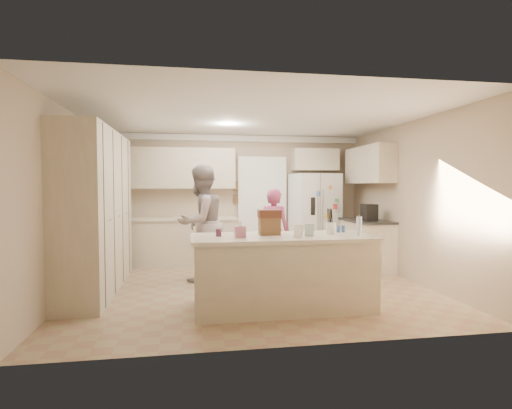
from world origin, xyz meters
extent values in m
cube|color=#8E694F|center=(0.00, 0.00, -0.01)|extent=(5.20, 4.60, 0.02)
cube|color=white|center=(0.00, 0.00, 2.61)|extent=(5.20, 4.60, 0.02)
cube|color=tan|center=(0.00, 2.31, 1.30)|extent=(5.20, 0.02, 2.60)
cube|color=tan|center=(0.00, -2.31, 1.30)|extent=(5.20, 0.02, 2.60)
cube|color=tan|center=(-2.61, 0.00, 1.30)|extent=(0.02, 4.60, 2.60)
cube|color=tan|center=(2.61, 0.00, 1.30)|extent=(0.02, 4.60, 2.60)
cube|color=white|center=(0.00, 2.26, 2.53)|extent=(5.20, 0.08, 0.12)
cube|color=beige|center=(-2.30, 0.20, 1.18)|extent=(0.60, 2.60, 2.35)
cube|color=beige|center=(-1.15, 2.00, 0.44)|extent=(2.20, 0.60, 0.88)
cube|color=beige|center=(-1.15, 1.99, 0.90)|extent=(2.24, 0.63, 0.04)
cube|color=beige|center=(-1.15, 2.12, 1.90)|extent=(2.20, 0.35, 0.80)
cube|color=black|center=(0.55, 2.28, 1.05)|extent=(0.90, 0.06, 2.10)
cube|color=white|center=(0.55, 2.24, 1.05)|extent=(1.02, 0.03, 2.22)
cube|color=brown|center=(0.02, 2.27, 1.55)|extent=(0.15, 0.02, 0.20)
cube|color=brown|center=(0.02, 2.27, 1.28)|extent=(0.15, 0.02, 0.20)
cube|color=white|center=(1.59, 1.95, 0.90)|extent=(0.99, 0.81, 1.80)
cube|color=gray|center=(1.59, 1.59, 0.90)|extent=(0.02, 0.02, 1.78)
cube|color=black|center=(1.37, 1.58, 1.15)|extent=(0.22, 0.03, 0.35)
cylinder|color=silver|center=(1.54, 1.58, 1.05)|extent=(0.02, 0.02, 0.85)
cylinder|color=silver|center=(1.64, 1.58, 1.05)|extent=(0.02, 0.02, 0.85)
cube|color=beige|center=(1.65, 2.12, 2.10)|extent=(0.95, 0.35, 0.45)
cube|color=beige|center=(2.30, 1.00, 0.44)|extent=(0.60, 1.20, 0.88)
cube|color=#2D2B28|center=(2.29, 1.00, 0.90)|extent=(0.63, 1.24, 0.04)
cube|color=beige|center=(2.43, 1.20, 1.95)|extent=(0.35, 1.50, 0.70)
cube|color=black|center=(2.25, 0.80, 1.07)|extent=(0.22, 0.28, 0.30)
cube|color=beige|center=(0.20, -1.10, 0.44)|extent=(2.20, 0.90, 0.88)
cube|color=beige|center=(0.20, -1.10, 0.90)|extent=(2.28, 0.96, 0.05)
cylinder|color=white|center=(0.85, -1.05, 1.00)|extent=(0.13, 0.13, 0.15)
cube|color=#CE7797|center=(-0.35, -1.20, 1.00)|extent=(0.13, 0.13, 0.14)
cone|color=white|center=(-0.35, -1.20, 1.10)|extent=(0.08, 0.08, 0.08)
cube|color=brown|center=(0.05, -1.00, 1.04)|extent=(0.26, 0.18, 0.22)
cube|color=#592D1E|center=(0.05, -1.00, 1.20)|extent=(0.28, 0.20, 0.10)
cylinder|color=#59263F|center=(-0.60, -1.05, 0.97)|extent=(0.07, 0.07, 0.09)
cube|color=white|center=(0.35, -1.30, 1.01)|extent=(0.12, 0.06, 0.16)
cube|color=silver|center=(0.50, -1.25, 1.01)|extent=(0.12, 0.05, 0.16)
cylinder|color=silver|center=(1.15, -1.25, 1.04)|extent=(0.07, 0.07, 0.24)
cylinder|color=#3D5797|center=(1.02, -0.88, 0.97)|extent=(0.05, 0.05, 0.09)
cylinder|color=#3D5797|center=(1.09, -0.88, 0.97)|extent=(0.05, 0.05, 0.09)
imported|color=gray|center=(-0.77, 0.59, 0.95)|extent=(1.16, 1.15, 1.90)
imported|color=#AA3C79|center=(0.47, 0.70, 0.76)|extent=(0.66, 0.59, 1.51)
camera|label=1|loc=(-0.94, -5.96, 1.54)|focal=28.00mm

